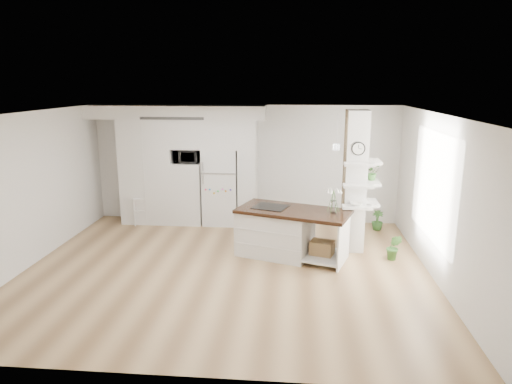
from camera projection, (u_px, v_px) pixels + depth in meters
floor at (226, 269)px, 7.98m from camera, size 7.00×6.00×0.01m
room at (225, 165)px, 7.55m from camera, size 7.04×6.04×2.72m
cabinet_wall at (180, 159)px, 10.34m from camera, size 4.00×0.71×2.70m
refrigerator at (221, 186)px, 10.42m from camera, size 0.78×0.69×1.75m
column at (360, 183)px, 8.56m from camera, size 0.69×0.90×2.70m
window at (434, 186)px, 7.62m from camera, size 0.00×2.40×2.40m
pendant_light at (328, 149)px, 7.48m from camera, size 0.12×0.12×0.10m
kitchen_island at (281, 231)px, 8.56m from camera, size 2.23×1.56×1.48m
bookshelf at (147, 212)px, 10.54m from camera, size 0.61×0.47×0.63m
floor_plant_a at (394, 247)px, 8.36m from camera, size 0.33×0.30×0.49m
floor_plant_b at (377, 220)px, 10.09m from camera, size 0.29×0.29×0.44m
microwave at (187, 156)px, 10.27m from camera, size 0.54×0.37×0.30m
shelf_plant at (372, 172)px, 8.66m from camera, size 0.27×0.23×0.30m
decor_bowl at (356, 204)px, 8.42m from camera, size 0.22×0.22×0.05m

